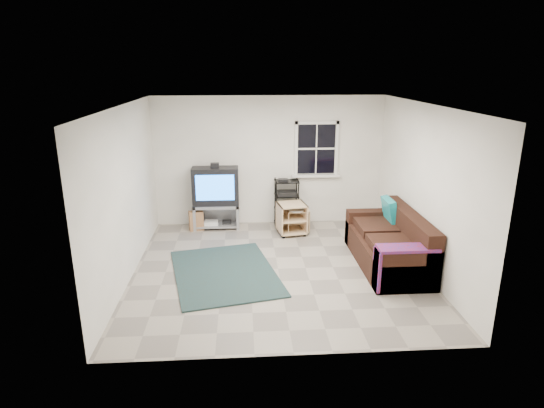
{
  "coord_description": "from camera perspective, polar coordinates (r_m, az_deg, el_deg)",
  "views": [
    {
      "loc": [
        -0.55,
        -6.7,
        3.15
      ],
      "look_at": [
        -0.07,
        0.4,
        0.98
      ],
      "focal_mm": 30.0,
      "sensor_mm": 36.0,
      "label": 1
    }
  ],
  "objects": [
    {
      "name": "tv_unit",
      "position": [
        9.1,
        -7.07,
        1.43
      ],
      "size": [
        0.91,
        0.45,
        1.33
      ],
      "color": "#929299",
      "rests_on": "ground"
    },
    {
      "name": "paper_bag",
      "position": [
        9.16,
        -9.49,
        -2.07
      ],
      "size": [
        0.31,
        0.24,
        0.39
      ],
      "primitive_type": "cube",
      "rotation": [
        0.0,
        0.0,
        0.24
      ],
      "color": "#A06C47",
      "rests_on": "ground"
    },
    {
      "name": "side_table_left",
      "position": [
        8.85,
        2.41,
        -1.65
      ],
      "size": [
        0.59,
        0.59,
        0.61
      ],
      "rotation": [
        0.0,
        0.0,
        0.16
      ],
      "color": "tan",
      "rests_on": "ground"
    },
    {
      "name": "av_rack",
      "position": [
        9.26,
        1.83,
        -0.16
      ],
      "size": [
        0.48,
        0.35,
        0.97
      ],
      "color": "black",
      "rests_on": "ground"
    },
    {
      "name": "sofa",
      "position": [
        7.7,
        14.62,
        -5.0
      ],
      "size": [
        0.93,
        2.11,
        0.96
      ],
      "color": "black",
      "rests_on": "ground"
    },
    {
      "name": "room",
      "position": [
        9.25,
        5.57,
        6.47
      ],
      "size": [
        4.6,
        4.62,
        4.6
      ],
      "color": "gray",
      "rests_on": "ground"
    },
    {
      "name": "shag_rug",
      "position": [
        7.31,
        -5.96,
        -8.53
      ],
      "size": [
        1.94,
        2.38,
        0.02
      ],
      "primitive_type": "cube",
      "rotation": [
        0.0,
        0.0,
        0.21
      ],
      "color": "black",
      "rests_on": "ground"
    },
    {
      "name": "side_table_right",
      "position": [
        8.95,
        3.24,
        -1.78
      ],
      "size": [
        0.44,
        0.46,
        0.49
      ],
      "rotation": [
        0.0,
        0.0,
        -0.03
      ],
      "color": "tan",
      "rests_on": "ground"
    }
  ]
}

